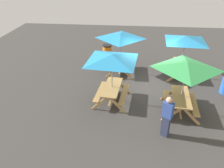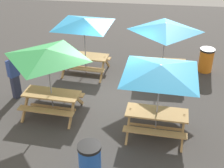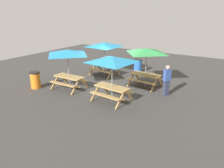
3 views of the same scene
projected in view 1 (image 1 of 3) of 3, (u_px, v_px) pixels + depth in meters
ground_plane at (148, 88)px, 11.11m from camera, size 24.00×24.00×0.00m
picnic_table_0 at (112, 61)px, 9.09m from camera, size 2.82×2.82×2.34m
picnic_table_1 at (121, 39)px, 11.70m from camera, size 2.01×2.01×2.34m
picnic_table_2 at (185, 42)px, 11.26m from camera, size 2.82×2.82×2.34m
picnic_table_3 at (186, 69)px, 8.41m from camera, size 2.15×2.15×2.34m
trash_bin_orange at (107, 52)px, 14.06m from camera, size 0.59×0.59×0.98m
person_standing at (167, 116)px, 7.67m from camera, size 0.38×0.42×1.67m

